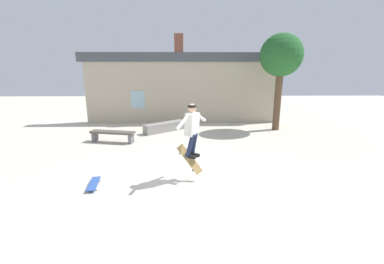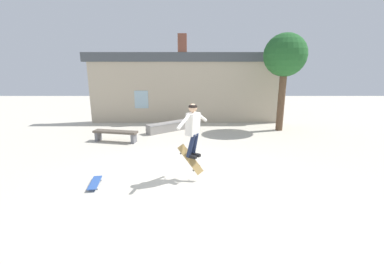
# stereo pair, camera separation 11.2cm
# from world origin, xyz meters

# --- Properties ---
(ground_plane) EXTENTS (40.00, 40.00, 0.00)m
(ground_plane) POSITION_xyz_m (0.00, 0.00, 0.00)
(ground_plane) COLOR beige
(building_backdrop) EXTENTS (10.54, 0.52, 4.44)m
(building_backdrop) POSITION_xyz_m (-0.00, 7.43, 1.87)
(building_backdrop) COLOR #B7A88E
(building_backdrop) RESTS_ON ground_plane
(tree_right) EXTENTS (1.86, 1.86, 4.29)m
(tree_right) POSITION_xyz_m (4.30, 5.63, 3.28)
(tree_right) COLOR brown
(tree_right) RESTS_ON ground_plane
(park_bench) EXTENTS (1.79, 0.72, 0.44)m
(park_bench) POSITION_xyz_m (-2.75, 3.71, 0.32)
(park_bench) COLOR brown
(park_bench) RESTS_ON ground_plane
(skate_ledge) EXTENTS (1.85, 1.59, 0.41)m
(skate_ledge) POSITION_xyz_m (-0.87, 5.38, 0.21)
(skate_ledge) COLOR gray
(skate_ledge) RESTS_ON ground_plane
(skater) EXTENTS (0.78, 1.06, 1.37)m
(skater) POSITION_xyz_m (0.27, 0.24, 1.43)
(skater) COLOR silver
(skateboard_flipping) EXTENTS (0.68, 0.38, 0.75)m
(skateboard_flipping) POSITION_xyz_m (0.21, 0.25, 0.55)
(skateboard_flipping) COLOR #AD894C
(skateboard_resting) EXTENTS (0.33, 0.81, 0.08)m
(skateboard_resting) POSITION_xyz_m (-2.17, -0.12, 0.07)
(skateboard_resting) COLOR #2D519E
(skateboard_resting) RESTS_ON ground_plane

